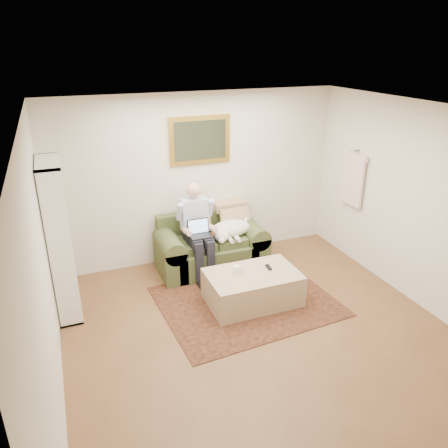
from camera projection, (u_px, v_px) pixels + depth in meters
room_shell at (259, 231)px, 4.87m from camera, size 4.51×5.00×2.61m
rug at (246, 301)px, 5.91m from camera, size 2.36×1.94×0.01m
sofa at (211, 250)px, 6.73m from camera, size 1.64×0.83×0.99m
seated_man at (198, 232)px, 6.36m from camera, size 0.54×0.77×1.38m
laptop at (200, 231)px, 6.29m from camera, size 0.32×0.25×0.23m
sleeping_dog at (231, 229)px, 6.62m from camera, size 0.68×0.43×0.25m
ottoman at (252, 288)px, 5.82m from camera, size 1.21×0.77×0.44m
coffee_mug at (237, 269)px, 5.73m from camera, size 0.08×0.08×0.10m
tv_remote at (269, 267)px, 5.86m from camera, size 0.07×0.16×0.02m
bookshelf at (59, 240)px, 5.34m from camera, size 0.28×0.80×2.00m
wall_mirror at (200, 140)px, 6.46m from camera, size 0.94×0.04×0.72m
hanging_shirt at (353, 176)px, 6.65m from camera, size 0.06×0.52×0.90m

